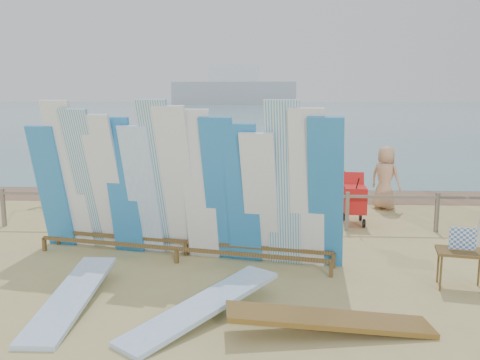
# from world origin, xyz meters

# --- Properties ---
(ground) EXTENTS (160.00, 160.00, 0.00)m
(ground) POSITION_xyz_m (0.00, 0.00, 0.00)
(ground) COLOR tan
(ground) RESTS_ON ground
(ocean) EXTENTS (320.00, 240.00, 0.02)m
(ocean) POSITION_xyz_m (0.00, 128.00, 0.00)
(ocean) COLOR slate
(ocean) RESTS_ON ground
(wet_sand_strip) EXTENTS (40.00, 2.60, 0.01)m
(wet_sand_strip) POSITION_xyz_m (0.00, 7.20, 0.00)
(wet_sand_strip) COLOR brown
(wet_sand_strip) RESTS_ON ground
(distant_ship) EXTENTS (45.00, 8.00, 14.00)m
(distant_ship) POSITION_xyz_m (-12.00, 180.00, 5.31)
(distant_ship) COLOR #999EA3
(distant_ship) RESTS_ON ocean
(fence) EXTENTS (12.08, 0.08, 0.90)m
(fence) POSITION_xyz_m (0.00, 3.00, 0.63)
(fence) COLOR #7C6E5D
(fence) RESTS_ON ground
(main_surfboard_rack) EXTENTS (6.02, 1.99, 2.99)m
(main_surfboard_rack) POSITION_xyz_m (-1.42, 0.79, 1.35)
(main_surfboard_rack) COLOR brown
(main_surfboard_rack) RESTS_ON ground
(vendor_table) EXTENTS (0.85, 0.68, 1.00)m
(vendor_table) POSITION_xyz_m (3.26, -0.44, 0.33)
(vendor_table) COLOR brown
(vendor_table) RESTS_ON ground
(flat_board_b) EXTENTS (2.09, 2.47, 0.35)m
(flat_board_b) POSITION_xyz_m (-0.69, -1.75, 0.00)
(flat_board_b) COLOR #96C0F1
(flat_board_b) RESTS_ON ground
(flat_board_c) EXTENTS (2.74, 0.84, 0.36)m
(flat_board_c) POSITION_xyz_m (1.00, -2.10, 0.00)
(flat_board_c) COLOR brown
(flat_board_c) RESTS_ON ground
(flat_board_a) EXTENTS (0.60, 2.70, 0.30)m
(flat_board_a) POSITION_xyz_m (-2.65, -1.44, 0.00)
(flat_board_a) COLOR #96C0F1
(flat_board_a) RESTS_ON ground
(beach_chair_left) EXTENTS (0.68, 0.70, 0.94)m
(beach_chair_left) POSITION_xyz_m (-0.61, 3.64, 0.28)
(beach_chair_left) COLOR red
(beach_chair_left) RESTS_ON ground
(beach_chair_right) EXTENTS (0.60, 0.62, 0.87)m
(beach_chair_right) POSITION_xyz_m (0.17, 4.17, 0.25)
(beach_chair_right) COLOR red
(beach_chair_right) RESTS_ON ground
(stroller) EXTENTS (0.65, 0.91, 1.20)m
(stroller) POSITION_xyz_m (2.27, 3.67, 0.48)
(stroller) COLOR red
(stroller) RESTS_ON ground
(beachgoer_extra_1) EXTENTS (0.67, 1.17, 1.87)m
(beachgoer_extra_1) POSITION_xyz_m (-4.77, 5.42, 0.93)
(beachgoer_extra_1) COLOR #8C6042
(beachgoer_extra_1) RESTS_ON ground
(beachgoer_5) EXTENTS (1.01, 1.52, 1.56)m
(beachgoer_5) POSITION_xyz_m (2.01, 6.11, 0.78)
(beachgoer_5) COLOR beige
(beachgoer_5) RESTS_ON ground
(beachgoer_2) EXTENTS (0.47, 0.89, 1.77)m
(beachgoer_2) POSITION_xyz_m (-4.33, 4.27, 0.89)
(beachgoer_2) COLOR beige
(beachgoer_2) RESTS_ON ground
(beachgoer_3) EXTENTS (1.24, 0.87, 1.77)m
(beachgoer_3) POSITION_xyz_m (-1.04, 5.25, 0.89)
(beachgoer_3) COLOR tan
(beachgoer_3) RESTS_ON ground
(beachgoer_11) EXTENTS (1.56, 1.56, 1.80)m
(beachgoer_11) POSITION_xyz_m (-5.79, 5.98, 0.90)
(beachgoer_11) COLOR beige
(beachgoer_11) RESTS_ON ground
(beachgoer_1) EXTENTS (0.63, 0.38, 1.67)m
(beachgoer_1) POSITION_xyz_m (-3.52, 4.49, 0.83)
(beachgoer_1) COLOR #8C6042
(beachgoer_1) RESTS_ON ground
(beachgoer_6) EXTENTS (0.90, 0.85, 1.72)m
(beachgoer_6) POSITION_xyz_m (3.37, 5.36, 0.86)
(beachgoer_6) COLOR tan
(beachgoer_6) RESTS_ON ground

